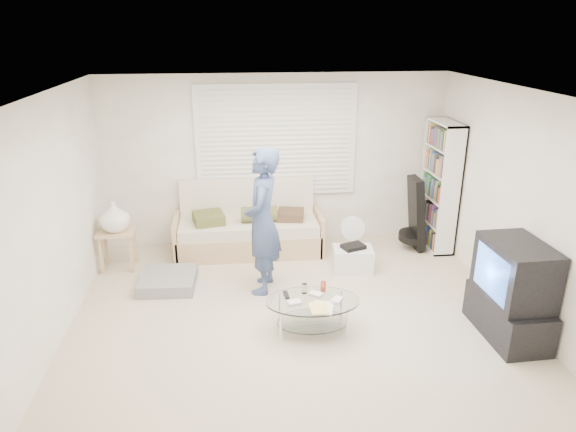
{
  "coord_description": "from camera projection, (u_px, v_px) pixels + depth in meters",
  "views": [
    {
      "loc": [
        -0.66,
        -5.08,
        3.13
      ],
      "look_at": [
        -0.05,
        0.3,
        1.1
      ],
      "focal_mm": 32.0,
      "sensor_mm": 36.0,
      "label": 1
    }
  ],
  "objects": [
    {
      "name": "ground",
      "position": [
        295.0,
        315.0,
        5.89
      ],
      "size": [
        5.0,
        5.0,
        0.0
      ],
      "primitive_type": "plane",
      "color": "#C5B399",
      "rests_on": "ground"
    },
    {
      "name": "room_shell",
      "position": [
        290.0,
        166.0,
        5.76
      ],
      "size": [
        5.02,
        4.52,
        2.51
      ],
      "color": "beige",
      "rests_on": "ground"
    },
    {
      "name": "window_blinds",
      "position": [
        276.0,
        141.0,
        7.39
      ],
      "size": [
        2.32,
        0.08,
        1.62
      ],
      "color": "silver",
      "rests_on": "ground"
    },
    {
      "name": "futon_sofa",
      "position": [
        249.0,
        229.0,
        7.47
      ],
      "size": [
        2.1,
        0.85,
        1.03
      ],
      "color": "tan",
      "rests_on": "ground"
    },
    {
      "name": "grey_floor_pillow",
      "position": [
        168.0,
        281.0,
        6.51
      ],
      "size": [
        0.72,
        0.72,
        0.15
      ],
      "primitive_type": "cube",
      "rotation": [
        0.0,
        0.0,
        -0.05
      ],
      "color": "slate",
      "rests_on": "ground"
    },
    {
      "name": "side_table",
      "position": [
        115.0,
        219.0,
        6.77
      ],
      "size": [
        0.49,
        0.39,
        0.96
      ],
      "color": "tan",
      "rests_on": "ground"
    },
    {
      "name": "bookshelf",
      "position": [
        440.0,
        186.0,
        7.41
      ],
      "size": [
        0.3,
        0.79,
        1.87
      ],
      "color": "white",
      "rests_on": "ground"
    },
    {
      "name": "guitar_case",
      "position": [
        415.0,
        219.0,
        7.45
      ],
      "size": [
        0.39,
        0.4,
        1.08
      ],
      "color": "black",
      "rests_on": "ground"
    },
    {
      "name": "floor_fan",
      "position": [
        352.0,
        232.0,
        7.33
      ],
      "size": [
        0.36,
        0.24,
        0.59
      ],
      "color": "white",
      "rests_on": "ground"
    },
    {
      "name": "storage_bin",
      "position": [
        353.0,
        258.0,
        6.92
      ],
      "size": [
        0.56,
        0.42,
        0.37
      ],
      "color": "white",
      "rests_on": "ground"
    },
    {
      "name": "tv_unit",
      "position": [
        512.0,
        292.0,
        5.34
      ],
      "size": [
        0.56,
        0.99,
        1.06
      ],
      "color": "black",
      "rests_on": "ground"
    },
    {
      "name": "coffee_table",
      "position": [
        313.0,
        306.0,
        5.48
      ],
      "size": [
        1.04,
        0.69,
        0.5
      ],
      "color": "silver",
      "rests_on": "ground"
    },
    {
      "name": "standing_person",
      "position": [
        262.0,
        221.0,
        6.16
      ],
      "size": [
        0.56,
        0.74,
        1.81
      ],
      "primitive_type": "imported",
      "rotation": [
        0.0,
        0.0,
        -1.78
      ],
      "color": "#36476D",
      "rests_on": "ground"
    }
  ]
}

